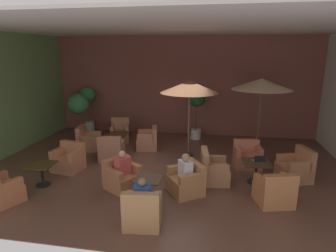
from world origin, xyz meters
The scene contains 30 objects.
ground_plane centered at (0.00, 0.00, -0.01)m, with size 11.23×8.04×0.02m, color brown.
wall_back_brick centered at (0.00, 3.98, 2.08)m, with size 11.23×0.08×4.15m, color brown.
ceiling_slab centered at (0.00, 0.00, 4.18)m, with size 11.23×8.04×0.06m, color silver.
cafe_table_front_left centered at (2.64, -0.60, 0.45)m, with size 0.77×0.77×0.61m.
armchair_front_left_north centered at (1.48, -0.75, 0.33)m, with size 0.84×0.91×0.92m.
armchair_front_left_east centered at (2.93, -1.72, 0.32)m, with size 0.94×0.92×0.86m.
armchair_front_left_south centered at (3.75, -0.23, 0.33)m, with size 0.98×0.98×0.92m.
armchair_front_left_west centered at (2.50, 0.56, 0.31)m, with size 0.88×0.81×0.82m.
cafe_table_front_right centered at (-2.04, 1.40, 0.45)m, with size 0.72×0.72×0.61m.
armchair_front_right_north centered at (-1.89, 0.31, 0.33)m, with size 0.84×0.85×0.89m.
armchair_front_right_east centered at (-0.98, 1.63, 0.32)m, with size 0.87×0.84×0.84m.
armchair_front_right_south centered at (-2.33, 2.46, 0.33)m, with size 0.89×0.93×0.92m.
armchair_front_right_west centered at (-3.13, 1.21, 0.31)m, with size 0.91×0.89×0.88m.
cafe_table_mid_center centered at (-0.03, -2.09, 0.46)m, with size 0.68×0.68×0.61m.
armchair_mid_center_north centered at (-0.89, -1.54, 0.30)m, with size 1.08×1.08×0.78m.
armchair_mid_center_east centered at (0.09, -3.11, 0.32)m, with size 0.83×0.81×0.86m.
armchair_mid_center_south centered at (0.82, -1.53, 0.31)m, with size 1.07×1.09×0.80m.
cafe_table_rear_right centered at (-3.06, -1.78, 0.45)m, with size 0.68×0.68×0.61m.
armchair_rear_right_north centered at (-3.47, -2.80, 0.30)m, with size 1.00×0.95×0.81m.
armchair_rear_right_east centered at (-2.89, -0.68, 0.32)m, with size 0.92×0.84×0.85m.
patio_umbrella_tall_red centered at (0.58, 1.17, 2.38)m, with size 1.93×1.93×2.60m.
patio_umbrella_center_beige centered at (2.96, 2.04, 2.42)m, with size 2.06×2.06×2.63m.
potted_tree_left_corner centered at (0.66, 3.25, 1.43)m, with size 0.70×0.70×2.05m.
potted_tree_mid_left centered at (-4.16, 3.53, 1.37)m, with size 0.67×0.67×2.01m.
potted_tree_mid_right centered at (-4.02, 2.38, 1.29)m, with size 0.83×0.83×1.89m.
patron_blue_shirt centered at (0.08, -3.07, 0.70)m, with size 0.36×0.29×0.63m.
patron_by_window centered at (0.79, -1.55, 0.71)m, with size 0.41×0.45×0.63m.
patron_with_friend centered at (-0.85, -1.56, 0.68)m, with size 0.42×0.46×0.64m.
iced_drink_cup centered at (2.67, -0.61, 0.66)m, with size 0.08×0.08×0.11m, color white.
open_laptop centered at (2.70, -0.58, 0.66)m, with size 0.34×0.27×0.20m.
Camera 1 is at (1.53, -8.24, 3.54)m, focal length 30.80 mm.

